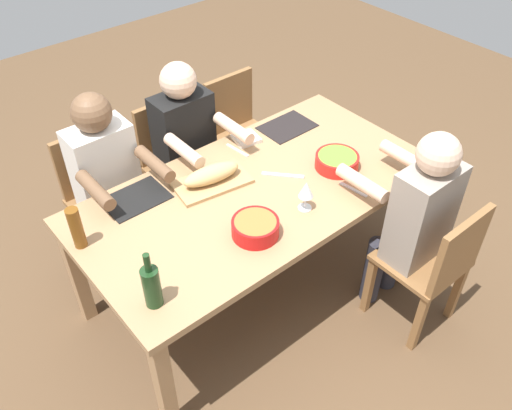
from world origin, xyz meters
TOP-DOWN VIEW (x-y plane):
  - ground_plane at (0.00, 0.00)m, footprint 8.00×8.00m
  - dining_table at (0.00, 0.00)m, footprint 1.91×0.99m
  - chair_far_left at (-0.53, 0.82)m, footprint 0.40×0.40m
  - diner_far_left at (-0.53, 0.63)m, footprint 0.41×0.53m
  - chair_near_right at (0.53, -0.82)m, footprint 0.40×0.40m
  - diner_near_right at (0.53, -0.63)m, footprint 0.41×0.53m
  - chair_far_right at (0.53, 0.82)m, footprint 0.40×0.40m
  - chair_far_center at (0.00, 0.82)m, footprint 0.40×0.40m
  - diner_far_center at (-0.00, 0.63)m, footprint 0.41×0.53m
  - serving_bowl_fruit at (-0.22, -0.26)m, footprint 0.23×0.23m
  - serving_bowl_salad at (0.46, -0.14)m, footprint 0.24×0.24m
  - cutting_board at (-0.15, 0.18)m, footprint 0.43×0.28m
  - bread_loaf at (-0.15, 0.18)m, footprint 0.33×0.16m
  - wine_bottle at (-0.81, -0.30)m, footprint 0.08×0.08m
  - beer_bottle at (-0.89, 0.21)m, footprint 0.06×0.06m
  - wine_glass at (0.09, -0.27)m, footprint 0.08×0.08m
  - placemat_far_left at (-0.53, 0.33)m, footprint 0.32×0.23m
  - fork_near_right at (0.39, -0.33)m, footprint 0.04×0.17m
  - placemat_far_right at (0.53, 0.33)m, footprint 0.32×0.23m
  - fork_far_center at (0.14, 0.33)m, footprint 0.03×0.17m
  - carving_knife at (0.19, -0.01)m, footprint 0.17×0.19m
  - napkin_stack at (0.25, 0.39)m, footprint 0.16×0.16m

SIDE VIEW (x-z plane):
  - ground_plane at x=0.00m, z-range 0.00..0.00m
  - chair_far_left at x=-0.53m, z-range 0.06..0.91m
  - chair_near_right at x=0.53m, z-range 0.06..0.91m
  - chair_far_right at x=0.53m, z-range 0.06..0.91m
  - chair_far_center at x=0.00m, z-range 0.06..0.91m
  - dining_table at x=0.00m, z-range 0.29..1.03m
  - diner_far_left at x=-0.53m, z-range 0.10..1.30m
  - diner_near_right at x=0.53m, z-range 0.10..1.30m
  - diner_far_center at x=0.00m, z-range 0.10..1.30m
  - placemat_far_left at x=-0.53m, z-range 0.74..0.75m
  - placemat_far_right at x=0.53m, z-range 0.74..0.75m
  - fork_near_right at x=0.39m, z-range 0.74..0.75m
  - fork_far_center at x=0.14m, z-range 0.74..0.75m
  - carving_knife at x=0.19m, z-range 0.74..0.75m
  - cutting_board at x=-0.15m, z-range 0.74..0.76m
  - napkin_stack at x=0.25m, z-range 0.74..0.76m
  - serving_bowl_salad at x=0.46m, z-range 0.75..0.82m
  - serving_bowl_fruit at x=-0.22m, z-range 0.75..0.83m
  - bread_loaf at x=-0.15m, z-range 0.76..0.85m
  - wine_bottle at x=-0.81m, z-range 0.70..0.99m
  - beer_bottle at x=-0.89m, z-range 0.74..0.96m
  - wine_glass at x=0.09m, z-range 0.77..0.94m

